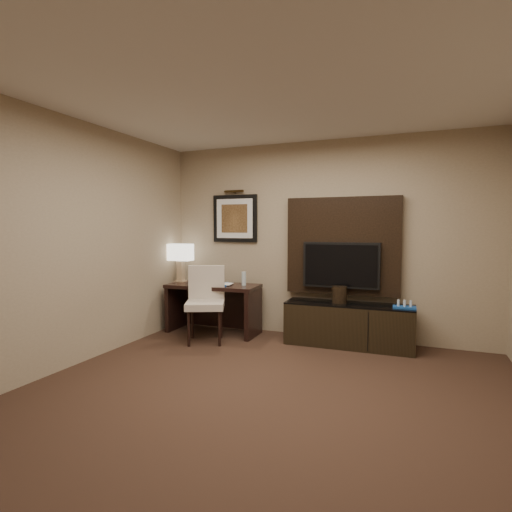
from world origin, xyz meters
The scene contains 18 objects.
floor centered at (0.00, 0.00, -0.01)m, with size 4.50×5.00×0.01m, color #311E16.
ceiling centered at (0.00, 0.00, 2.70)m, with size 4.50×5.00×0.01m, color silver.
wall_back centered at (0.00, 2.50, 1.35)m, with size 4.50×0.01×2.70m, color gray.
wall_left centered at (-2.25, 0.00, 1.35)m, with size 0.01×5.00×2.70m, color gray.
desk centered at (-1.47, 2.10, 0.35)m, with size 1.31×0.56×0.70m, color black.
credenza centered at (0.44, 2.15, 0.28)m, with size 1.60×0.44×0.55m, color black.
tv_wall_panel centered at (0.30, 2.44, 1.27)m, with size 1.50×0.12×1.30m, color black.
tv centered at (0.30, 2.34, 1.02)m, with size 1.00×0.08×0.60m, color black.
artwork centered at (-1.30, 2.48, 1.65)m, with size 0.70×0.04×0.70m, color black.
picture_light centered at (-1.30, 2.44, 2.05)m, with size 0.04×0.04×0.30m, color #3B2B13.
desk_chair centered at (-1.35, 1.63, 0.51)m, with size 0.49×0.56×1.02m, color beige, non-canonical shape.
table_lamp centered at (-2.07, 2.18, 0.97)m, with size 0.33×0.19×0.54m, color tan, non-canonical shape.
desk_phone centered at (-1.70, 2.05, 0.76)m, with size 0.22×0.19×0.11m, color black, non-canonical shape.
blue_folder centered at (-1.36, 2.08, 0.71)m, with size 0.23×0.31×0.02m, color #1954A8.
book centered at (-1.35, 2.08, 0.82)m, with size 0.17×0.02×0.23m, color tan.
water_bottle centered at (-1.03, 2.18, 0.80)m, with size 0.06×0.06×0.19m, color silver.
ice_bucket centered at (0.32, 2.15, 0.66)m, with size 0.19×0.19×0.21m, color black.
minibar_tray centered at (1.10, 2.10, 0.60)m, with size 0.27×0.16×0.10m, color #174796, non-canonical shape.
Camera 1 is at (1.21, -2.94, 1.51)m, focal length 28.00 mm.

